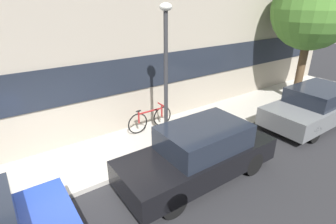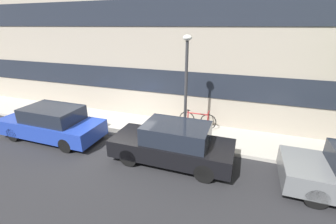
{
  "view_description": "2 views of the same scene",
  "coord_description": "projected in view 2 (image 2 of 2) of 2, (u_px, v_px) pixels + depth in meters",
  "views": [
    {
      "loc": [
        -1.09,
        -5.16,
        4.28
      ],
      "look_at": [
        2.6,
        0.09,
        1.46
      ],
      "focal_mm": 28.0,
      "sensor_mm": 36.0,
      "label": 1
    },
    {
      "loc": [
        4.83,
        -7.44,
        4.46
      ],
      "look_at": [
        2.13,
        0.22,
        1.32
      ],
      "focal_mm": 24.0,
      "sensor_mm": 36.0,
      "label": 2
    }
  ],
  "objects": [
    {
      "name": "fire_hydrant",
      "position": [
        73.0,
        114.0,
        10.85
      ],
      "size": [
        0.44,
        0.25,
        0.65
      ],
      "color": "gold",
      "rests_on": "sidewalk_strip"
    },
    {
      "name": "lamp_post",
      "position": [
        186.0,
        78.0,
        8.21
      ],
      "size": [
        0.32,
        0.32,
        4.04
      ],
      "color": "#2D2D30",
      "rests_on": "sidewalk_strip"
    },
    {
      "name": "parked_car_black",
      "position": [
        173.0,
        144.0,
        7.62
      ],
      "size": [
        4.13,
        1.61,
        1.43
      ],
      "rotation": [
        0.0,
        0.0,
        3.14
      ],
      "color": "black",
      "rests_on": "ground_plane"
    },
    {
      "name": "ground_plane",
      "position": [
        120.0,
        136.0,
        9.65
      ],
      "size": [
        56.0,
        56.0,
        0.0
      ],
      "primitive_type": "plane",
      "color": "#232326"
    },
    {
      "name": "sidewalk_strip",
      "position": [
        132.0,
        125.0,
        10.61
      ],
      "size": [
        28.0,
        2.25,
        0.13
      ],
      "color": "#A8A399",
      "rests_on": "ground_plane"
    },
    {
      "name": "parked_car_blue",
      "position": [
        52.0,
        123.0,
        9.25
      ],
      "size": [
        4.31,
        1.64,
        1.4
      ],
      "rotation": [
        0.0,
        0.0,
        3.14
      ],
      "color": "#1E3899",
      "rests_on": "ground_plane"
    },
    {
      "name": "bicycle",
      "position": [
        198.0,
        119.0,
        10.03
      ],
      "size": [
        1.68,
        0.44,
        0.81
      ],
      "rotation": [
        0.0,
        0.0,
        0.01
      ],
      "color": "black",
      "rests_on": "sidewalk_strip"
    },
    {
      "name": "rowhouse_facade",
      "position": [
        142.0,
        24.0,
        10.38
      ],
      "size": [
        28.0,
        1.02,
        9.04
      ],
      "color": "gray",
      "rests_on": "ground_plane"
    }
  ]
}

